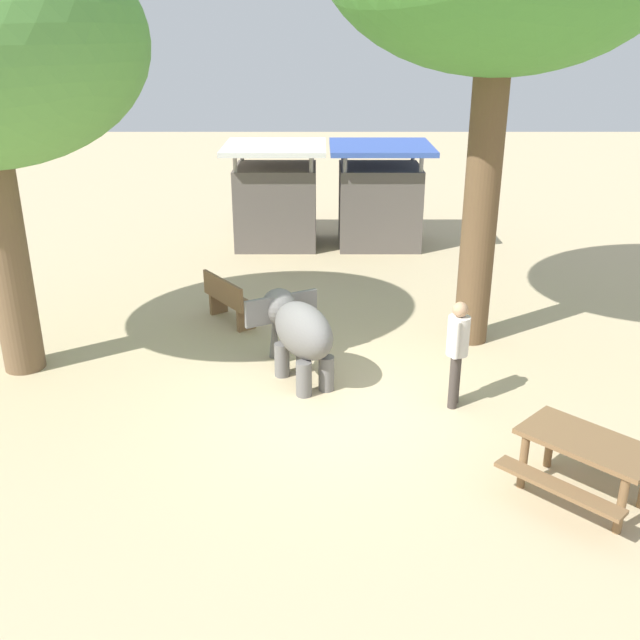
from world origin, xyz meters
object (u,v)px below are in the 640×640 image
at_px(market_stall_white, 276,201).
at_px(person_handler, 458,346).
at_px(picnic_table_near, 586,454).
at_px(market_stall_blue, 380,201).
at_px(elephant, 298,329).
at_px(wooden_bench, 229,299).

bearing_deg(market_stall_white, person_handler, -70.09).
distance_m(person_handler, picnic_table_near, 2.54).
bearing_deg(person_handler, market_stall_blue, -68.96).
xyz_separation_m(person_handler, picnic_table_near, (1.12, -2.25, -0.36)).
xyz_separation_m(person_handler, market_stall_white, (-3.08, 8.50, 0.19)).
height_order(picnic_table_near, market_stall_white, market_stall_white).
relative_size(elephant, market_stall_blue, 0.72).
distance_m(market_stall_white, market_stall_blue, 2.60).
height_order(wooden_bench, market_stall_blue, market_stall_blue).
xyz_separation_m(elephant, picnic_table_near, (3.44, -3.14, -0.25)).
bearing_deg(market_stall_white, wooden_bench, -96.62).
bearing_deg(picnic_table_near, elephant, 2.85).
relative_size(wooden_bench, picnic_table_near, 0.65).
xyz_separation_m(picnic_table_near, market_stall_blue, (-1.60, 10.75, 0.55)).
distance_m(picnic_table_near, market_stall_white, 11.55).
distance_m(elephant, wooden_bench, 2.73).
bearing_deg(market_stall_blue, elephant, -103.60).
bearing_deg(picnic_table_near, market_stall_white, -23.40).
relative_size(elephant, wooden_bench, 1.33).
bearing_deg(market_stall_blue, wooden_bench, -121.33).
relative_size(person_handler, market_stall_blue, 0.64).
bearing_deg(elephant, market_stall_white, -22.75).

